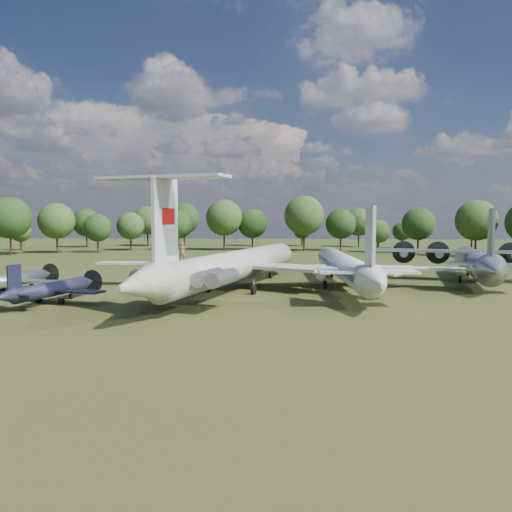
# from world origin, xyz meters

# --- Properties ---
(ground) EXTENTS (300.00, 300.00, 0.00)m
(ground) POSITION_xyz_m (0.00, 0.00, 0.00)
(ground) COLOR #234216
(ground) RESTS_ON ground
(il62_airliner) EXTENTS (54.51, 62.80, 5.23)m
(il62_airliner) POSITION_xyz_m (3.67, 1.39, 2.62)
(il62_airliner) COLOR silver
(il62_airliner) RESTS_ON ground
(tu104_jet) EXTENTS (35.93, 46.73, 4.53)m
(tu104_jet) POSITION_xyz_m (17.88, 4.95, 2.26)
(tu104_jet) COLOR white
(tu104_jet) RESTS_ON ground
(an12_transport) EXTENTS (38.36, 41.13, 4.61)m
(an12_transport) POSITION_xyz_m (37.77, 11.73, 2.30)
(an12_transport) COLOR #A2A4AA
(an12_transport) RESTS_ON ground
(small_prop_west) EXTENTS (15.93, 18.98, 2.40)m
(small_prop_west) POSITION_xyz_m (-15.94, -8.88, 1.20)
(small_prop_west) COLOR black
(small_prop_west) RESTS_ON ground
(small_prop_northwest) EXTENTS (14.98, 18.38, 2.39)m
(small_prop_northwest) POSITION_xyz_m (-24.66, -0.99, 1.20)
(small_prop_northwest) COLOR #A8AAB0
(small_prop_northwest) RESTS_ON ground
(person_on_il62) EXTENTS (0.72, 0.52, 1.83)m
(person_on_il62) POSITION_xyz_m (-0.50, -12.65, 6.15)
(person_on_il62) COLOR brown
(person_on_il62) RESTS_ON il62_airliner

